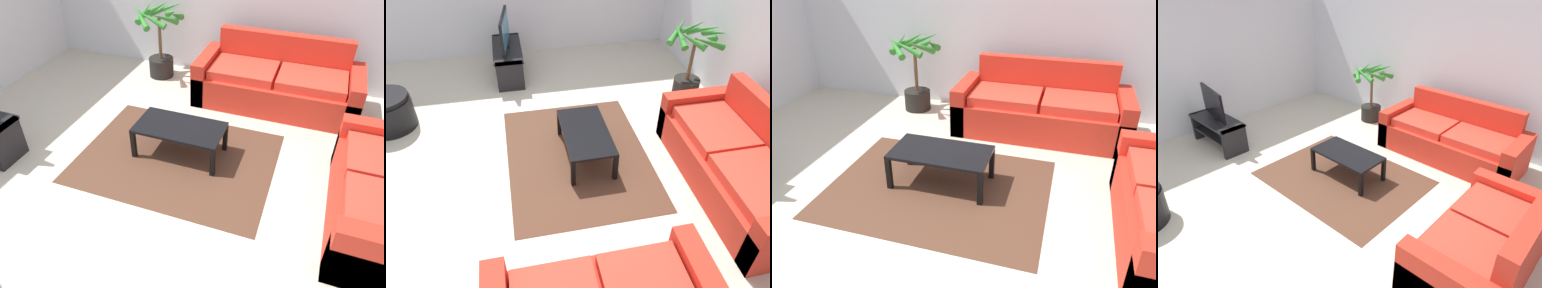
# 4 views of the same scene
# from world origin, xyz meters

# --- Properties ---
(ground_plane) EXTENTS (6.60, 6.60, 0.00)m
(ground_plane) POSITION_xyz_m (0.00, 0.00, 0.00)
(ground_plane) COLOR beige
(wall_back) EXTENTS (6.00, 0.06, 2.70)m
(wall_back) POSITION_xyz_m (0.00, 3.00, 1.35)
(wall_back) COLOR silver
(wall_back) RESTS_ON ground
(couch_main) EXTENTS (2.17, 0.90, 0.90)m
(couch_main) POSITION_xyz_m (0.95, 2.28, 0.30)
(couch_main) COLOR red
(couch_main) RESTS_ON ground
(coffee_table) EXTENTS (0.99, 0.54, 0.38)m
(coffee_table) POSITION_xyz_m (0.12, 0.77, 0.33)
(coffee_table) COLOR black
(coffee_table) RESTS_ON ground
(area_rug) EXTENTS (2.20, 1.70, 0.01)m
(area_rug) POSITION_xyz_m (0.12, 0.67, 0.00)
(area_rug) COLOR #513323
(area_rug) RESTS_ON ground
(potted_palm) EXTENTS (0.77, 0.79, 1.13)m
(potted_palm) POSITION_xyz_m (-0.91, 2.55, 0.54)
(potted_palm) COLOR black
(potted_palm) RESTS_ON ground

